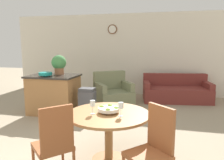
% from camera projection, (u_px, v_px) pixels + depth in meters
% --- Properties ---
extents(wall_back, '(8.00, 0.09, 2.70)m').
position_uv_depth(wall_back, '(124.00, 54.00, 7.46)').
color(wall_back, silver).
rests_on(wall_back, ground_plane).
extents(dining_table, '(1.16, 1.16, 0.72)m').
position_uv_depth(dining_table, '(109.00, 124.00, 3.08)').
color(dining_table, '#9E6B3D').
rests_on(dining_table, ground_plane).
extents(dining_chair_near_left, '(0.59, 0.59, 0.99)m').
position_uv_depth(dining_chair_near_left, '(54.00, 141.00, 2.58)').
color(dining_chair_near_left, brown).
rests_on(dining_chair_near_left, ground_plane).
extents(dining_chair_near_right, '(0.59, 0.59, 0.99)m').
position_uv_depth(dining_chair_near_right, '(153.00, 146.00, 2.46)').
color(dining_chair_near_right, brown).
rests_on(dining_chair_near_right, ground_plane).
extents(fruit_bowl, '(0.30, 0.30, 0.10)m').
position_uv_depth(fruit_bowl, '(109.00, 109.00, 3.04)').
color(fruit_bowl, silver).
rests_on(fruit_bowl, dining_table).
extents(wine_glass_left, '(0.07, 0.07, 0.19)m').
position_uv_depth(wine_glass_left, '(93.00, 104.00, 2.98)').
color(wine_glass_left, silver).
rests_on(wine_glass_left, dining_table).
extents(wine_glass_right, '(0.07, 0.07, 0.19)m').
position_uv_depth(wine_glass_right, '(121.00, 106.00, 2.88)').
color(wine_glass_right, silver).
rests_on(wine_glass_right, dining_table).
extents(kitchen_island, '(1.17, 0.84, 0.94)m').
position_uv_depth(kitchen_island, '(54.00, 94.00, 5.35)').
color(kitchen_island, '#9E6B3D').
rests_on(kitchen_island, ground_plane).
extents(teal_bowl, '(0.31, 0.31, 0.09)m').
position_uv_depth(teal_bowl, '(45.00, 74.00, 5.09)').
color(teal_bowl, teal).
rests_on(teal_bowl, kitchen_island).
extents(potted_plant, '(0.36, 0.36, 0.47)m').
position_uv_depth(potted_plant, '(59.00, 64.00, 5.41)').
color(potted_plant, '#A36642').
rests_on(potted_plant, kitchen_island).
extents(trash_bin, '(0.36, 0.27, 0.68)m').
position_uv_depth(trash_bin, '(87.00, 102.00, 5.08)').
color(trash_bin, '#47474C').
rests_on(trash_bin, ground_plane).
extents(couch, '(2.04, 1.19, 0.78)m').
position_uv_depth(couch, '(176.00, 92.00, 6.55)').
color(couch, maroon).
rests_on(couch, ground_plane).
extents(armchair, '(1.25, 1.23, 0.91)m').
position_uv_depth(armchair, '(113.00, 94.00, 6.13)').
color(armchair, '#7A7F5B').
rests_on(armchair, ground_plane).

